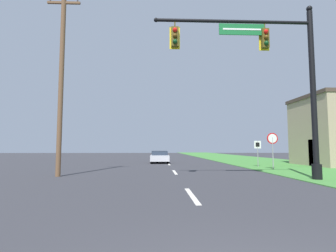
{
  "coord_description": "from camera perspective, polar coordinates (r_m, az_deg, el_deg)",
  "views": [
    {
      "loc": [
        -1.09,
        -2.34,
        1.49
      ],
      "look_at": [
        0.0,
        24.19,
        3.74
      ],
      "focal_mm": 28.0,
      "sensor_mm": 36.0,
      "label": 1
    }
  ],
  "objects": [
    {
      "name": "utility_pole_near",
      "position": [
        15.62,
        -22.21,
        10.02
      ],
      "size": [
        1.8,
        0.26,
        10.48
      ],
      "color": "brown",
      "rests_on": "ground"
    },
    {
      "name": "road_center_line",
      "position": [
        24.41,
        0.21,
        -8.33
      ],
      "size": [
        0.16,
        34.8,
        0.01
      ],
      "color": "silver",
      "rests_on": "ground"
    },
    {
      "name": "route_sign_post",
      "position": [
        22.04,
        18.92,
        -4.49
      ],
      "size": [
        0.55,
        0.06,
        2.03
      ],
      "color": "gray",
      "rests_on": "grass_verge_right"
    },
    {
      "name": "car_ahead",
      "position": [
        26.96,
        -1.84,
        -6.72
      ],
      "size": [
        1.83,
        4.45,
        1.19
      ],
      "color": "black",
      "rests_on": "ground"
    },
    {
      "name": "grass_verge_right",
      "position": [
        34.39,
        17.48,
        -7.07
      ],
      "size": [
        10.0,
        110.0,
        0.04
      ],
      "color": "#428438",
      "rests_on": "ground"
    },
    {
      "name": "signal_mast",
      "position": [
        13.86,
        22.55,
        10.65
      ],
      "size": [
        7.9,
        0.47,
        8.47
      ],
      "color": "black",
      "rests_on": "grass_verge_right"
    },
    {
      "name": "stop_sign",
      "position": [
        19.45,
        21.8,
        -3.4
      ],
      "size": [
        0.76,
        0.07,
        2.5
      ],
      "color": "gray",
      "rests_on": "grass_verge_right"
    }
  ]
}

